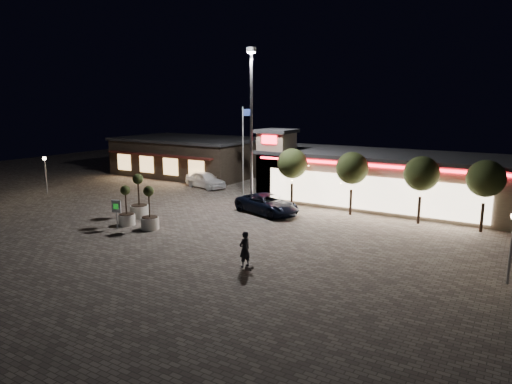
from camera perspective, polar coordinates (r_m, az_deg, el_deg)
The scene contains 18 objects.
ground at distance 30.86m, azimuth -11.65°, elevation -4.92°, with size 90.00×90.00×0.00m, color slate.
retail_building at distance 39.44m, azimuth 14.87°, elevation 1.75°, with size 20.40×8.40×6.10m.
restaurant_building at distance 54.29m, azimuth -8.31°, elevation 4.49°, with size 16.40×11.00×4.30m.
floodlight_pole at distance 34.84m, azimuth -0.58°, elevation 8.87°, with size 0.60×0.40×12.38m.
flagpole at distance 41.29m, azimuth -1.53°, elevation 6.09°, with size 0.95×0.10×8.00m.
lamp_post_west at distance 46.50m, azimuth -24.86°, elevation 2.79°, with size 0.36×0.36×3.48m.
string_tree_a at distance 36.79m, azimuth 4.55°, elevation 3.56°, with size 2.42×2.42×4.79m.
string_tree_b at distance 34.85m, azimuth 11.92°, elevation 2.92°, with size 2.42×2.42×4.79m.
string_tree_c at distance 33.56m, azimuth 19.99°, elevation 2.16°, with size 2.42×2.42×4.79m.
string_tree_d at distance 33.03m, azimuth 26.79°, elevation 1.49°, with size 2.42×2.42×4.79m.
pickup_truck at distance 34.91m, azimuth 1.41°, elevation -1.51°, with size 2.51×5.44×1.51m, color black.
white_sedan at distance 45.61m, azimuth -6.35°, elevation 1.54°, with size 1.91×4.75×1.62m, color white.
pedestrian at distance 23.83m, azimuth -1.42°, elevation -7.16°, with size 0.70×0.46×1.91m, color black.
dog at distance 23.21m, azimuth -0.79°, elevation -9.53°, with size 0.46×0.25×0.25m.
planter_left at distance 34.84m, azimuth -14.40°, elevation -1.46°, with size 1.34×1.34×3.29m.
planter_mid at distance 32.92m, azimuth -15.88°, elevation -2.54°, with size 1.14×1.14×2.81m.
planter_right at distance 31.50m, azimuth -13.14°, elevation -2.92°, with size 1.21×1.21×2.97m.
valet_sign at distance 31.94m, azimuth -17.06°, elevation -2.03°, with size 0.65×0.25×2.01m.
Camera 1 is at (20.35, -21.58, 8.51)m, focal length 32.00 mm.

